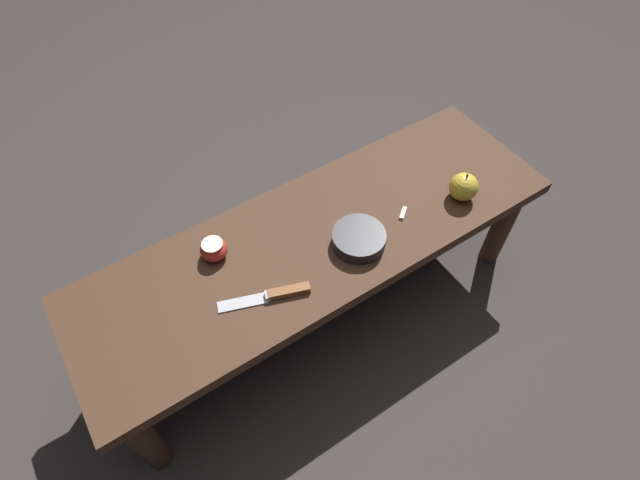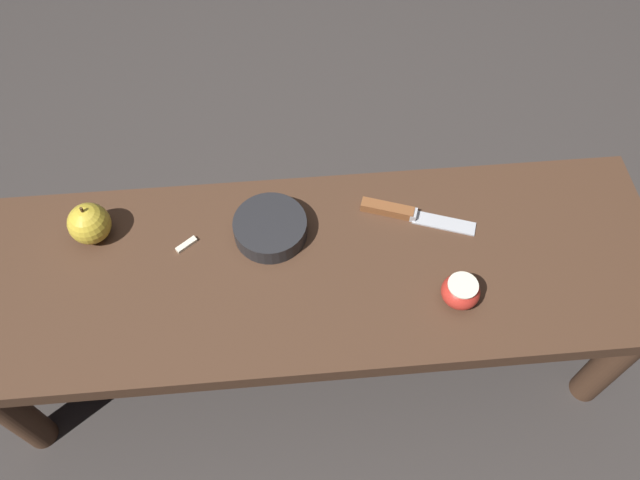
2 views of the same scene
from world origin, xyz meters
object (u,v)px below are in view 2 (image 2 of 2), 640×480
wooden_bench (312,281)px  bowl (270,228)px  apple_whole (89,224)px  apple_cut (461,291)px  knife (402,213)px

wooden_bench → bowl: bowl is taller
apple_whole → bowl: apple_whole is taller
apple_cut → bowl: 0.39m
bowl → apple_whole: bearing=-4.2°
apple_whole → bowl: 0.35m
knife → apple_whole: (0.62, -0.00, 0.03)m
wooden_bench → bowl: 0.14m
apple_whole → wooden_bench: bearing=165.7°
apple_whole → apple_cut: 0.73m
apple_whole → knife: bearing=179.7°
knife → bowl: (0.27, 0.02, 0.01)m
wooden_bench → apple_cut: 0.30m
knife → apple_cut: (-0.08, 0.20, 0.02)m
wooden_bench → apple_whole: bearing=-14.3°
wooden_bench → bowl: (0.08, -0.08, 0.08)m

